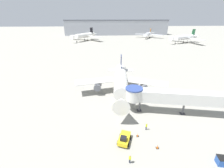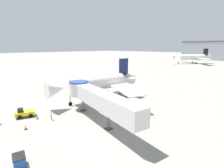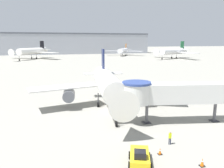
# 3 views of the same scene
# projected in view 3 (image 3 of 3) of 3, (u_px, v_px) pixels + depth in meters

# --- Properties ---
(ground_plane) EXTENTS (800.00, 800.00, 0.00)m
(ground_plane) POSITION_uv_depth(u_px,v_px,m) (113.00, 111.00, 37.61)
(ground_plane) COLOR gray
(main_airplane) EXTENTS (27.76, 24.86, 10.19)m
(main_airplane) POSITION_uv_depth(u_px,v_px,m) (108.00, 85.00, 37.82)
(main_airplane) COLOR white
(main_airplane) RESTS_ON ground_plane
(jet_bridge) EXTENTS (21.59, 7.45, 6.14)m
(jet_bridge) POSITION_uv_depth(u_px,v_px,m) (187.00, 93.00, 31.47)
(jet_bridge) COLOR silver
(jet_bridge) RESTS_ON ground_plane
(pushback_tug_yellow) EXTENTS (2.99, 3.92, 1.80)m
(pushback_tug_yellow) POSITION_uv_depth(u_px,v_px,m) (140.00, 157.00, 21.00)
(pushback_tug_yellow) COLOR yellow
(pushback_tug_yellow) RESTS_ON ground_plane
(traffic_cone_apron_front) EXTENTS (0.49, 0.49, 0.81)m
(traffic_cone_apron_front) POSITION_uv_depth(u_px,v_px,m) (202.00, 162.00, 20.81)
(traffic_cone_apron_front) COLOR black
(traffic_cone_apron_front) RESTS_ON ground_plane
(traffic_cone_near_nose) EXTENTS (0.44, 0.44, 0.72)m
(traffic_cone_near_nose) POSITION_uv_depth(u_px,v_px,m) (160.00, 151.00, 23.01)
(traffic_cone_near_nose) COLOR black
(traffic_cone_near_nose) RESTS_ON ground_plane
(traffic_cone_starboard_wing) EXTENTS (0.48, 0.48, 0.79)m
(traffic_cone_starboard_wing) POSITION_uv_depth(u_px,v_px,m) (161.00, 102.00, 41.60)
(traffic_cone_starboard_wing) COLOR black
(traffic_cone_starboard_wing) RESTS_ON ground_plane
(ground_crew_wing_walker) EXTENTS (0.35, 0.28, 1.60)m
(ground_crew_wing_walker) POSITION_uv_depth(u_px,v_px,m) (170.00, 137.00, 25.10)
(ground_crew_wing_walker) COLOR #1E2338
(ground_crew_wing_walker) RESTS_ON ground_plane
(background_jet_black_tail) EXTENTS (32.98, 32.00, 11.94)m
(background_jet_black_tail) POSITION_uv_depth(u_px,v_px,m) (32.00, 51.00, 143.18)
(background_jet_black_tail) COLOR white
(background_jet_black_tail) RESTS_ON ground_plane
(background_jet_green_tail) EXTENTS (31.55, 33.46, 11.67)m
(background_jet_green_tail) POSITION_uv_depth(u_px,v_px,m) (173.00, 51.00, 147.27)
(background_jet_green_tail) COLOR white
(background_jet_green_tail) RESTS_ON ground_plane
(background_jet_orange_tail) EXTENTS (29.17, 27.71, 9.69)m
(background_jet_orange_tail) POSITION_uv_depth(u_px,v_px,m) (124.00, 50.00, 179.16)
(background_jet_orange_tail) COLOR silver
(background_jet_orange_tail) RESTS_ON ground_plane
(terminal_building) EXTENTS (134.14, 19.60, 19.04)m
(terminal_building) POSITION_uv_depth(u_px,v_px,m) (78.00, 43.00, 205.38)
(terminal_building) COLOR #999EA8
(terminal_building) RESTS_ON ground_plane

